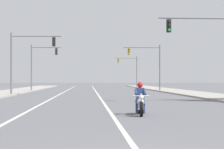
# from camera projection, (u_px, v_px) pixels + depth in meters

# --- Properties ---
(lane_stripe_center) EXTENTS (0.16, 100.00, 0.01)m
(lane_stripe_center) POSITION_uv_depth(u_px,v_px,m) (96.00, 92.00, 52.82)
(lane_stripe_center) COLOR beige
(lane_stripe_center) RESTS_ON ground
(lane_stripe_left) EXTENTS (0.16, 100.00, 0.01)m
(lane_stripe_left) POSITION_uv_depth(u_px,v_px,m) (64.00, 92.00, 52.59)
(lane_stripe_left) COLOR beige
(lane_stripe_left) RESTS_ON ground
(sidewalk_kerb_right) EXTENTS (4.40, 110.00, 0.14)m
(sidewalk_kerb_right) POSITION_uv_depth(u_px,v_px,m) (189.00, 93.00, 48.41)
(sidewalk_kerb_right) COLOR #9E998E
(sidewalk_kerb_right) RESTS_ON ground
(sidewalk_kerb_left) EXTENTS (4.40, 110.00, 0.14)m
(sidewalk_kerb_left) POSITION_uv_depth(u_px,v_px,m) (3.00, 93.00, 47.23)
(sidewalk_kerb_left) COLOR #9E998E
(sidewalk_kerb_left) RESTS_ON ground
(motorcycle_with_rider) EXTENTS (0.70, 2.19, 1.46)m
(motorcycle_with_rider) POSITION_uv_depth(u_px,v_px,m) (140.00, 102.00, 18.95)
(motorcycle_with_rider) COLOR black
(motorcycle_with_rider) RESTS_ON ground
(traffic_signal_near_right) EXTENTS (5.02, 0.41, 6.20)m
(traffic_signal_near_right) POSITION_uv_depth(u_px,v_px,m) (208.00, 43.00, 30.01)
(traffic_signal_near_right) COLOR slate
(traffic_signal_near_right) RESTS_ON ground
(traffic_signal_near_left) EXTENTS (5.01, 0.38, 6.20)m
(traffic_signal_near_left) POSITION_uv_depth(u_px,v_px,m) (26.00, 54.00, 42.39)
(traffic_signal_near_left) COLOR slate
(traffic_signal_near_left) RESTS_ON ground
(traffic_signal_mid_right) EXTENTS (4.98, 0.37, 6.20)m
(traffic_signal_mid_right) POSITION_uv_depth(u_px,v_px,m) (149.00, 61.00, 57.36)
(traffic_signal_mid_right) COLOR slate
(traffic_signal_mid_right) RESTS_ON ground
(traffic_signal_mid_left) EXTENTS (3.97, 0.37, 6.20)m
(traffic_signal_mid_left) POSITION_uv_depth(u_px,v_px,m) (40.00, 61.00, 57.13)
(traffic_signal_mid_left) COLOR slate
(traffic_signal_mid_left) RESTS_ON ground
(traffic_signal_far_right) EXTENTS (4.51, 0.51, 6.20)m
(traffic_signal_far_right) POSITION_uv_depth(u_px,v_px,m) (131.00, 67.00, 85.87)
(traffic_signal_far_right) COLOR slate
(traffic_signal_far_right) RESTS_ON ground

